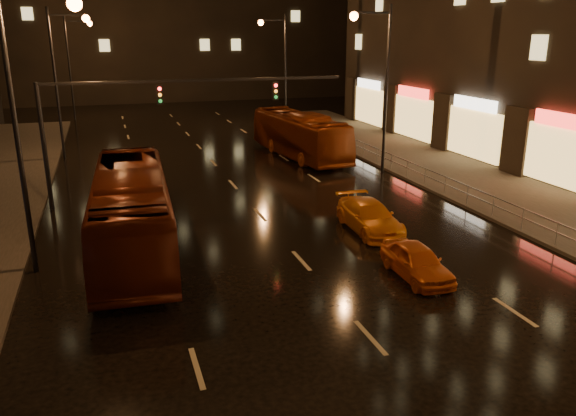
{
  "coord_description": "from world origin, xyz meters",
  "views": [
    {
      "loc": [
        -6.67,
        -8.86,
        8.36
      ],
      "look_at": [
        -0.86,
        9.02,
        2.5
      ],
      "focal_mm": 35.0,
      "sensor_mm": 36.0,
      "label": 1
    }
  ],
  "objects": [
    {
      "name": "ground",
      "position": [
        0.0,
        20.0,
        0.0
      ],
      "size": [
        140.0,
        140.0,
        0.0
      ],
      "primitive_type": "plane",
      "color": "black",
      "rests_on": "ground"
    },
    {
      "name": "taxi_near",
      "position": [
        3.4,
        7.29,
        0.61
      ],
      "size": [
        1.52,
        3.61,
        1.22
      ],
      "primitive_type": "imported",
      "rotation": [
        0.0,
        0.0,
        -0.02
      ],
      "color": "#D55B14",
      "rests_on": "ground"
    },
    {
      "name": "bus_curb",
      "position": [
        6.16,
        28.04,
        1.56
      ],
      "size": [
        3.8,
        11.41,
        3.12
      ],
      "primitive_type": "imported",
      "rotation": [
        0.0,
        0.0,
        0.11
      ],
      "color": "maroon",
      "rests_on": "ground"
    },
    {
      "name": "railing_right",
      "position": [
        10.2,
        18.0,
        0.9
      ],
      "size": [
        0.05,
        56.0,
        1.0
      ],
      "color": "#99999E",
      "rests_on": "sidewalk_right"
    },
    {
      "name": "bus_red",
      "position": [
        -6.02,
        13.22,
        1.66
      ],
      "size": [
        3.36,
        12.02,
        3.32
      ],
      "primitive_type": "imported",
      "rotation": [
        0.0,
        0.0,
        -0.05
      ],
      "color": "#551B0C",
      "rests_on": "ground"
    },
    {
      "name": "taxi_far",
      "position": [
        4.0,
        12.34,
        0.65
      ],
      "size": [
        1.95,
        4.53,
        1.3
      ],
      "primitive_type": "imported",
      "rotation": [
        0.0,
        0.0,
        -0.03
      ],
      "color": "orange",
      "rests_on": "ground"
    },
    {
      "name": "traffic_signal",
      "position": [
        -5.06,
        20.0,
        4.74
      ],
      "size": [
        15.31,
        0.32,
        6.2
      ],
      "color": "black",
      "rests_on": "ground"
    },
    {
      "name": "sidewalk_right",
      "position": [
        13.5,
        15.0,
        0.07
      ],
      "size": [
        7.0,
        70.0,
        0.15
      ],
      "primitive_type": "cube",
      "color": "#38332D",
      "rests_on": "ground"
    }
  ]
}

